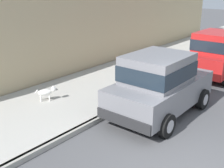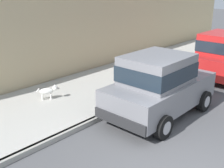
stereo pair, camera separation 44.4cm
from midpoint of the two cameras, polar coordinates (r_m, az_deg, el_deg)
The scene contains 7 objects.
curb at distance 7.96m, azimuth -6.90°, elevation -8.29°, with size 0.16×64.00×0.14m, color gray.
sidewalk at distance 9.23m, azimuth -14.75°, elevation -4.77°, with size 3.60×64.00×0.14m, color #A8A59E.
car_grey_hatchback at distance 8.44m, azimuth 7.98°, elevation 0.03°, with size 1.96×3.80×1.88m.
car_red_hatchback at distance 12.82m, azimuth 19.43°, elevation 5.84°, with size 1.98×3.81×1.88m.
dog_white at distance 9.54m, azimuth -14.22°, elevation -1.58°, with size 0.49×0.64×0.49m.
fire_hydrant at distance 11.12m, azimuth 7.07°, elevation 2.17°, with size 0.34×0.24×0.72m.
building_facade at distance 14.45m, azimuth -0.01°, elevation 11.78°, with size 0.50×20.00×3.64m, color tan.
Camera 1 is at (1.78, -4.96, 3.76)m, focal length 45.73 mm.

